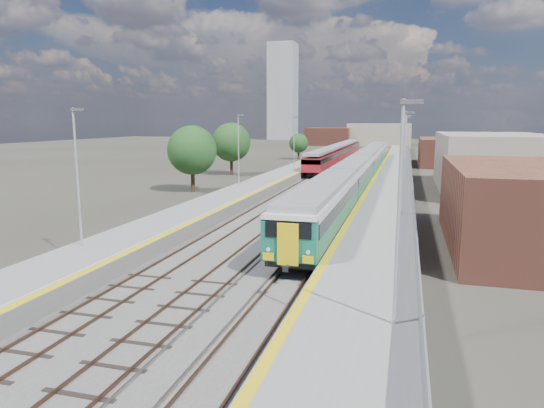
% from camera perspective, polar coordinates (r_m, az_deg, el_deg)
% --- Properties ---
extents(ground, '(320.00, 320.00, 0.00)m').
position_cam_1_polar(ground, '(64.93, 9.40, 2.69)').
color(ground, '#47443A').
rests_on(ground, ground).
extents(ballast_bed, '(10.50, 155.00, 0.06)m').
position_cam_1_polar(ballast_bed, '(67.65, 7.73, 3.04)').
color(ballast_bed, '#565451').
rests_on(ballast_bed, ground).
extents(tracks, '(8.96, 160.00, 0.17)m').
position_cam_1_polar(tracks, '(69.22, 8.42, 3.23)').
color(tracks, '#4C3323').
rests_on(tracks, ground).
extents(platform_right, '(4.70, 155.00, 8.52)m').
position_cam_1_polar(platform_right, '(67.00, 14.14, 3.20)').
color(platform_right, slate).
rests_on(platform_right, ground).
extents(platform_left, '(4.30, 155.00, 8.52)m').
position_cam_1_polar(platform_left, '(68.83, 2.12, 3.64)').
color(platform_left, slate).
rests_on(platform_left, ground).
extents(buildings, '(72.00, 185.50, 40.00)m').
position_cam_1_polar(buildings, '(154.74, 6.34, 10.75)').
color(buildings, brown).
rests_on(buildings, ground).
extents(green_train, '(2.83, 78.86, 3.12)m').
position_cam_1_polar(green_train, '(61.79, 10.56, 4.35)').
color(green_train, black).
rests_on(green_train, ground).
extents(red_train, '(2.68, 54.46, 3.39)m').
position_cam_1_polar(red_train, '(91.88, 7.82, 6.02)').
color(red_train, black).
rests_on(red_train, ground).
extents(tree_a, '(5.43, 5.43, 7.36)m').
position_cam_1_polar(tree_a, '(54.47, -9.39, 6.25)').
color(tree_a, '#382619').
rests_on(tree_a, ground).
extents(tree_b, '(5.60, 5.60, 7.60)m').
position_cam_1_polar(tree_b, '(71.04, -4.82, 7.25)').
color(tree_b, '#382619').
rests_on(tree_b, ground).
extents(tree_c, '(3.91, 3.91, 5.29)m').
position_cam_1_polar(tree_c, '(100.34, 3.15, 7.16)').
color(tree_c, '#382619').
rests_on(tree_c, ground).
extents(tree_d, '(4.01, 4.01, 5.44)m').
position_cam_1_polar(tree_d, '(85.88, 26.29, 5.80)').
color(tree_d, '#382619').
rests_on(tree_d, ground).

